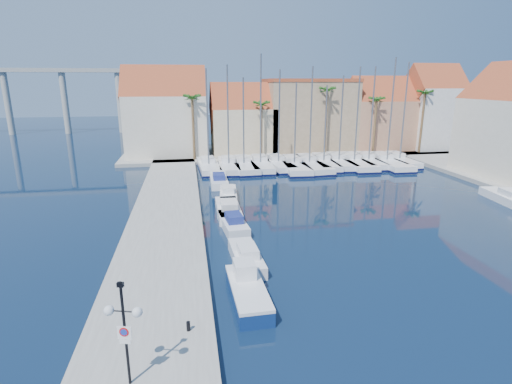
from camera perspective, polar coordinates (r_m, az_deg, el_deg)
ground at (r=21.38m, az=11.11°, el=-17.42°), size 260.00×260.00×0.00m
quay_west at (r=32.27m, az=-12.98°, el=-5.37°), size 6.00×77.00×0.50m
shore_north at (r=67.77m, az=4.84°, el=5.84°), size 54.00×16.00×0.50m
lamp_post at (r=15.79m, az=-18.38°, el=-16.78°), size 1.40×0.67×4.25m
bollard at (r=19.49m, az=-9.64°, el=-18.38°), size 0.18×0.18×0.45m
fishing_boat at (r=22.29m, az=-1.25°, el=-13.79°), size 1.92×5.36×1.86m
motorboat_west_0 at (r=26.33m, az=-1.37°, el=-9.23°), size 1.88×5.26×1.40m
motorboat_west_1 at (r=32.43m, az=-3.30°, el=-4.39°), size 2.17×5.48×1.40m
motorboat_west_2 at (r=35.80m, az=-3.97°, el=-2.47°), size 2.07×6.25×1.40m
motorboat_west_3 at (r=40.74m, az=-3.99°, el=-0.24°), size 2.11×5.31×1.40m
motorboat_west_4 at (r=46.41m, az=-5.33°, el=1.69°), size 2.05×6.00×1.40m
motorboat_east_1 at (r=46.57m, az=32.18°, el=-0.63°), size 2.63×6.21×1.40m
sailboat_0 at (r=54.17m, az=-6.80°, el=3.73°), size 2.99×9.79×13.14m
sailboat_1 at (r=54.26m, az=-3.93°, el=3.83°), size 3.21×10.21×13.60m
sailboat_2 at (r=54.46m, az=-1.86°, el=3.87°), size 3.24×10.66×12.07m
sailboat_3 at (r=55.01m, az=0.57°, el=4.03°), size 3.30×10.62×14.97m
sailboat_4 at (r=55.56m, az=3.05°, el=4.11°), size 3.47×10.20×13.09m
sailboat_5 at (r=54.84m, az=5.36°, el=3.87°), size 3.86×11.77×11.47m
sailboat_6 at (r=55.70m, az=7.36°, el=4.01°), size 3.99×12.06×13.44m
sailboat_7 at (r=56.91m, az=9.48°, el=4.16°), size 3.33×10.54×11.11m
sailboat_8 at (r=58.00m, az=11.56°, el=4.28°), size 3.46×10.94×12.34m
sailboat_9 at (r=58.41m, az=13.60°, el=4.24°), size 3.38×11.94×13.47m
sailboat_10 at (r=59.48m, az=15.58°, el=4.32°), size 3.48×10.29×13.51m
sailboat_11 at (r=59.78m, az=17.88°, el=4.18°), size 3.22×11.94×14.66m
sailboat_12 at (r=61.37m, az=19.59°, el=4.34°), size 2.61×9.50×14.10m
building_0 at (r=63.94m, az=-12.73°, el=10.62°), size 12.30×9.00×13.50m
building_1 at (r=64.58m, az=-1.83°, el=9.94°), size 10.30×8.00×11.00m
building_2 at (r=67.85m, az=7.46°, el=10.90°), size 14.20×10.20×11.50m
building_3 at (r=71.41m, az=17.08°, el=10.26°), size 10.30×8.00×12.00m
building_4 at (r=74.94m, az=23.77°, el=10.71°), size 8.30×8.00×14.00m
palm_0 at (r=58.73m, az=-9.11°, el=12.90°), size 2.60×2.60×10.15m
palm_1 at (r=59.76m, az=0.77°, el=12.23°), size 2.60×2.60×9.15m
palm_2 at (r=62.28m, az=10.14°, el=13.86°), size 2.60×2.60×11.15m
palm_3 at (r=65.44m, az=16.85°, el=12.28°), size 2.60×2.60×9.65m
palm_4 at (r=69.31m, az=22.99°, el=12.66°), size 2.60×2.60×10.65m
viaduct at (r=103.81m, az=-28.59°, el=12.95°), size 48.00×2.20×14.45m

